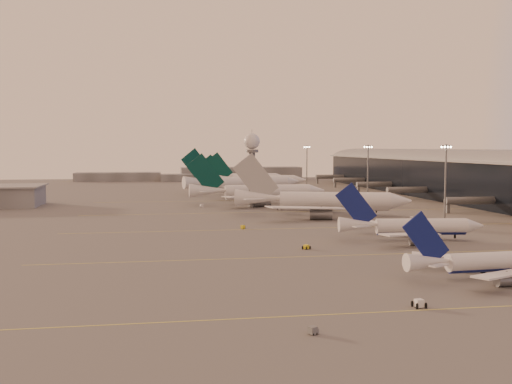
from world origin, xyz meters
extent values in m
plane|color=#4F4D4D|center=(0.00, 0.00, 0.00)|extent=(700.00, 700.00, 0.00)
cube|color=#D6CD4B|center=(30.00, 10.00, 0.01)|extent=(180.00, 0.25, 0.02)
cube|color=#D6CD4B|center=(30.00, 55.00, 0.01)|extent=(180.00, 0.25, 0.02)
cube|color=#D6CD4B|center=(30.00, 100.00, 0.01)|extent=(180.00, 0.25, 0.02)
cube|color=#D6CD4B|center=(30.00, 150.00, 0.01)|extent=(180.00, 0.25, 0.02)
cube|color=black|center=(108.00, 110.00, 9.00)|extent=(36.00, 360.00, 18.00)
cylinder|color=slate|center=(108.00, 110.00, 18.00)|extent=(10.08, 360.00, 10.08)
cube|color=slate|center=(108.00, 110.00, 18.20)|extent=(40.00, 362.00, 0.80)
cylinder|color=#5B5E63|center=(82.00, 86.00, 4.50)|extent=(22.00, 2.80, 2.80)
cube|color=#5B5E63|center=(72.00, 86.00, 2.20)|extent=(1.20, 1.20, 4.40)
cylinder|color=#5B5E63|center=(82.00, 142.00, 4.50)|extent=(22.00, 2.80, 2.80)
cube|color=#5B5E63|center=(72.00, 142.00, 2.20)|extent=(1.20, 1.20, 4.40)
cylinder|color=#5B5E63|center=(82.00, 184.00, 4.50)|extent=(22.00, 2.80, 2.80)
cube|color=#5B5E63|center=(72.00, 184.00, 2.20)|extent=(1.20, 1.20, 4.40)
cylinder|color=#5B5E63|center=(82.00, 226.00, 4.50)|extent=(22.00, 2.80, 2.80)
cube|color=#5B5E63|center=(72.00, 226.00, 2.20)|extent=(1.20, 1.20, 4.40)
cylinder|color=#5B5E63|center=(82.00, 266.00, 4.50)|extent=(22.00, 2.80, 2.80)
cube|color=#5B5E63|center=(72.00, 266.00, 2.20)|extent=(1.20, 1.20, 4.40)
cylinder|color=#5B5E63|center=(5.00, 120.00, 11.00)|extent=(2.60, 2.60, 22.00)
cylinder|color=#5B5E63|center=(5.00, 120.00, 22.50)|extent=(5.20, 5.20, 1.20)
sphere|color=silver|center=(5.00, 120.00, 26.40)|extent=(6.40, 6.40, 6.40)
cylinder|color=#5B5E63|center=(5.00, 120.00, 30.10)|extent=(0.16, 0.16, 2.00)
cylinder|color=#5B5E63|center=(55.00, 55.00, 12.50)|extent=(0.56, 0.56, 25.00)
cube|color=#5B5E63|center=(55.00, 55.00, 24.50)|extent=(3.60, 0.25, 0.25)
sphere|color=#FFEABF|center=(53.50, 55.00, 24.10)|extent=(0.56, 0.56, 0.56)
sphere|color=#FFEABF|center=(54.50, 55.00, 24.10)|extent=(0.56, 0.56, 0.56)
sphere|color=#FFEABF|center=(55.50, 55.00, 24.10)|extent=(0.56, 0.56, 0.56)
sphere|color=#FFEABF|center=(56.50, 55.00, 24.10)|extent=(0.56, 0.56, 0.56)
cylinder|color=#5B5E63|center=(50.00, 110.00, 12.50)|extent=(0.56, 0.56, 25.00)
cube|color=#5B5E63|center=(50.00, 110.00, 24.50)|extent=(3.60, 0.25, 0.25)
sphere|color=#FFEABF|center=(48.50, 110.00, 24.10)|extent=(0.56, 0.56, 0.56)
sphere|color=#FFEABF|center=(49.50, 110.00, 24.10)|extent=(0.56, 0.56, 0.56)
sphere|color=#FFEABF|center=(50.50, 110.00, 24.10)|extent=(0.56, 0.56, 0.56)
sphere|color=#FFEABF|center=(51.50, 110.00, 24.10)|extent=(0.56, 0.56, 0.56)
cylinder|color=#5B5E63|center=(48.00, 200.00, 12.50)|extent=(0.56, 0.56, 25.00)
cube|color=#5B5E63|center=(48.00, 200.00, 24.50)|extent=(3.60, 0.25, 0.25)
sphere|color=#FFEABF|center=(46.50, 200.00, 24.10)|extent=(0.56, 0.56, 0.56)
sphere|color=#FFEABF|center=(47.50, 200.00, 24.10)|extent=(0.56, 0.56, 0.56)
sphere|color=#FFEABF|center=(48.50, 200.00, 24.10)|extent=(0.56, 0.56, 0.56)
sphere|color=#FFEABF|center=(49.50, 200.00, 24.10)|extent=(0.56, 0.56, 0.56)
cube|color=slate|center=(-60.00, 320.00, 3.00)|extent=(60.00, 18.00, 6.00)
cube|color=slate|center=(30.00, 330.00, 4.50)|extent=(90.00, 20.00, 9.00)
cube|color=slate|center=(-10.00, 310.00, 2.50)|extent=(40.00, 15.00, 5.00)
cylinder|color=silver|center=(28.89, -16.81, 2.74)|extent=(19.87, 4.37, 3.36)
cylinder|color=navy|center=(28.89, -16.81, 1.98)|extent=(19.43, 3.42, 2.42)
cone|color=silver|center=(14.91, -17.53, 3.16)|extent=(8.43, 3.78, 3.36)
cube|color=silver|center=(24.48, -25.31, 2.15)|extent=(13.93, 10.17, 1.06)
cylinder|color=slate|center=(26.78, -23.23, 0.62)|extent=(3.93, 2.38, 2.18)
cube|color=slate|center=(26.78, -23.23, 1.56)|extent=(0.28, 0.23, 1.34)
cube|color=silver|center=(23.63, -8.81, 2.15)|extent=(14.33, 9.03, 1.06)
cylinder|color=slate|center=(26.13, -10.63, 0.62)|extent=(3.93, 2.38, 2.18)
cube|color=slate|center=(26.13, -10.63, 1.56)|extent=(0.28, 0.23, 1.34)
cube|color=navy|center=(14.50, -17.55, 7.31)|extent=(9.22, 0.79, 10.01)
cube|color=silver|center=(15.14, -21.34, 3.24)|extent=(4.03, 3.10, 0.22)
cube|color=silver|center=(14.74, -13.72, 3.24)|extent=(4.07, 2.81, 0.22)
cylinder|color=black|center=(27.20, -14.95, 0.49)|extent=(0.99, 0.49, 0.97)
cylinder|color=black|center=(27.40, -18.83, 0.49)|extent=(0.99, 0.49, 0.97)
cylinder|color=silver|center=(34.40, 27.11, 3.23)|extent=(23.54, 6.95, 3.95)
cylinder|color=navy|center=(34.40, 27.11, 2.34)|extent=(22.94, 5.80, 2.85)
cone|color=silver|center=(48.14, 25.30, 3.23)|extent=(4.97, 4.51, 3.95)
cone|color=silver|center=(18.06, 29.26, 3.72)|extent=(10.17, 5.19, 3.95)
cube|color=silver|center=(27.47, 18.21, 2.53)|extent=(17.10, 9.53, 1.24)
cylinder|color=slate|center=(30.58, 20.12, 0.73)|extent=(4.79, 3.14, 2.57)
cube|color=slate|center=(30.58, 20.12, 1.84)|extent=(0.34, 0.30, 1.58)
cube|color=silver|center=(30.02, 37.50, 2.53)|extent=(15.94, 12.93, 1.24)
cylinder|color=slate|center=(32.52, 34.85, 0.73)|extent=(4.79, 3.14, 2.57)
cube|color=slate|center=(32.52, 34.85, 1.84)|extent=(0.34, 0.30, 1.58)
cube|color=navy|center=(17.57, 29.32, 8.61)|extent=(10.81, 1.78, 11.78)
cube|color=silver|center=(17.50, 24.80, 3.82)|extent=(4.80, 3.02, 0.26)
cube|color=silver|center=(18.68, 33.71, 3.82)|extent=(4.68, 3.89, 0.26)
cylinder|color=black|center=(43.15, 25.95, 0.52)|extent=(0.52, 0.52, 1.04)
cylinder|color=black|center=(32.84, 29.62, 0.57)|extent=(1.20, 0.67, 1.14)
cylinder|color=black|center=(32.24, 25.08, 0.57)|extent=(1.20, 0.67, 1.14)
cylinder|color=silver|center=(28.76, 84.82, 4.13)|extent=(38.35, 15.82, 5.96)
cylinder|color=silver|center=(28.76, 84.82, 2.79)|extent=(37.18, 14.01, 4.29)
cone|color=silver|center=(50.71, 78.81, 4.13)|extent=(8.69, 7.70, 5.96)
cone|color=silver|center=(2.66, 91.97, 4.88)|extent=(17.00, 9.97, 5.96)
cube|color=silver|center=(15.59, 71.99, 3.09)|extent=(28.09, 12.19, 1.77)
cylinder|color=slate|center=(21.03, 74.38, 0.67)|extent=(8.14, 5.69, 3.87)
cube|color=slate|center=(21.03, 74.38, 2.05)|extent=(0.34, 0.31, 2.38)
cube|color=silver|center=(23.98, 102.57, 3.09)|extent=(24.26, 23.39, 1.77)
cylinder|color=slate|center=(27.43, 97.74, 0.67)|extent=(8.14, 5.69, 3.87)
cube|color=slate|center=(27.43, 97.74, 2.05)|extent=(0.34, 0.31, 2.38)
cube|color=#95979C|center=(1.89, 92.18, 11.92)|extent=(16.02, 4.69, 17.68)
cube|color=silver|center=(0.40, 84.94, 5.03)|extent=(7.77, 4.09, 0.24)
cube|color=silver|center=(4.30, 99.17, 5.03)|extent=(7.37, 6.95, 0.24)
cylinder|color=black|center=(42.73, 80.99, 0.48)|extent=(0.48, 0.48, 0.96)
cylinder|color=black|center=(26.35, 87.67, 0.53)|extent=(1.15, 0.74, 1.06)
cylinder|color=black|center=(25.23, 83.59, 0.53)|extent=(1.15, 0.74, 1.06)
cylinder|color=silver|center=(13.62, 132.21, 4.11)|extent=(36.06, 6.18, 5.81)
cylinder|color=silver|center=(13.62, 132.21, 2.80)|extent=(35.33, 4.54, 4.18)
cone|color=silver|center=(35.10, 132.43, 4.11)|extent=(7.03, 5.88, 5.81)
cone|color=silver|center=(-11.94, 131.95, 4.83)|extent=(15.16, 5.96, 5.81)
cube|color=silver|center=(4.90, 116.97, 3.09)|extent=(25.85, 17.83, 1.72)
cylinder|color=slate|center=(9.27, 120.60, 0.70)|extent=(7.01, 3.85, 3.77)
cube|color=slate|center=(9.27, 120.60, 2.07)|extent=(0.30, 0.25, 2.32)
cube|color=silver|center=(4.59, 147.26, 3.09)|extent=(25.99, 17.41, 1.72)
cylinder|color=slate|center=(9.03, 143.73, 0.70)|extent=(7.01, 3.85, 3.77)
cube|color=slate|center=(9.03, 143.73, 2.07)|extent=(0.30, 0.25, 2.32)
cube|color=#03302D|center=(-12.69, 131.94, 11.76)|extent=(15.98, 0.52, 17.18)
cube|color=silver|center=(-12.12, 124.97, 4.98)|extent=(7.40, 5.46, 0.25)
cube|color=silver|center=(-12.26, 138.91, 4.98)|extent=(7.42, 5.35, 0.25)
cylinder|color=black|center=(27.30, 132.35, 0.50)|extent=(0.50, 0.50, 1.00)
cylinder|color=black|center=(10.69, 134.38, 0.55)|extent=(1.11, 0.51, 1.10)
cylinder|color=black|center=(10.73, 129.98, 0.55)|extent=(1.11, 0.51, 1.10)
cylinder|color=silver|center=(15.47, 187.88, 4.50)|extent=(39.79, 16.19, 6.37)
cylinder|color=silver|center=(15.47, 187.88, 3.07)|extent=(38.58, 14.26, 4.58)
cone|color=silver|center=(38.25, 193.86, 4.50)|extent=(9.01, 8.10, 6.37)
cone|color=silver|center=(-11.62, 180.76, 5.30)|extent=(17.63, 10.36, 6.37)
cube|color=silver|center=(10.29, 169.35, 3.39)|extent=(25.56, 24.32, 1.88)
cylinder|color=slate|center=(13.96, 174.37, 0.77)|extent=(8.44, 5.94, 4.14)
cube|color=slate|center=(13.96, 174.37, 2.27)|extent=(0.39, 0.35, 2.55)
cube|color=silver|center=(1.85, 201.46, 3.39)|extent=(29.41, 13.04, 1.88)
cylinder|color=slate|center=(7.52, 198.89, 0.77)|extent=(8.44, 5.94, 4.14)
cube|color=slate|center=(7.52, 198.89, 2.27)|extent=(0.39, 0.35, 2.55)
cube|color=#03302D|center=(-12.42, 180.55, 12.90)|extent=(17.04, 4.82, 18.84)
cube|color=silver|center=(-9.95, 173.30, 5.46)|extent=(7.66, 7.15, 0.27)
cube|color=silver|center=(-13.83, 188.08, 5.46)|extent=(8.05, 4.30, 0.27)
cylinder|color=black|center=(29.98, 191.69, 0.55)|extent=(0.55, 0.55, 1.10)
cylinder|color=black|center=(11.78, 189.40, 0.60)|extent=(1.31, 0.84, 1.21)
cylinder|color=black|center=(13.01, 184.73, 0.60)|extent=(1.31, 0.84, 1.21)
cylinder|color=silver|center=(28.19, 223.10, 4.03)|extent=(35.35, 16.28, 5.70)
cylinder|color=silver|center=(28.19, 223.10, 2.74)|extent=(34.19, 14.55, 4.10)
cone|color=silver|center=(48.24, 216.61, 4.03)|extent=(8.26, 7.52, 5.70)
cone|color=silver|center=(4.34, 230.81, 4.74)|extent=(15.84, 9.98, 5.70)
cube|color=silver|center=(15.34, 211.64, 3.03)|extent=(26.28, 10.34, 1.69)
cylinder|color=slate|center=(20.53, 213.65, 0.69)|extent=(7.64, 5.63, 3.70)
cube|color=slate|center=(20.53, 213.65, 2.03)|extent=(0.36, 0.32, 2.28)
cube|color=silver|center=(24.48, 239.90, 3.03)|extent=(22.10, 22.55, 1.69)
cylinder|color=slate|center=(27.51, 235.24, 0.69)|extent=(7.64, 5.63, 3.70)
cube|color=slate|center=(27.51, 235.24, 2.03)|extent=(0.36, 0.32, 2.28)
cube|color=#03302D|center=(3.64, 231.04, 11.54)|extent=(15.01, 5.15, 16.85)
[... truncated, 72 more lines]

